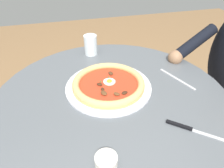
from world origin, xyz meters
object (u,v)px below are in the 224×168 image
fork_utensil (177,79)px  ramekin_capers (106,161)px  dining_table (112,123)px  water_glass (91,46)px  pizza_on_plate (109,84)px  steak_knife (189,128)px

fork_utensil → ramekin_capers: bearing=-140.4°
dining_table → water_glass: (-0.02, 0.35, 0.19)m
pizza_on_plate → water_glass: (-0.02, 0.30, 0.03)m
dining_table → water_glass: size_ratio=9.09×
dining_table → steak_knife: steak_knife is taller
pizza_on_plate → steak_knife: (0.19, -0.27, -0.01)m
water_glass → ramekin_capers: water_glass is taller
pizza_on_plate → steak_knife: pizza_on_plate is taller
dining_table → steak_knife: bearing=-48.7°
water_glass → ramekin_capers: bearing=-95.9°
dining_table → pizza_on_plate: pizza_on_plate is taller
water_glass → dining_table: bearing=-86.8°
water_glass → steak_knife: 0.61m
water_glass → fork_utensil: water_glass is taller
steak_knife → water_glass: bearing=110.4°
pizza_on_plate → water_glass: 0.30m
water_glass → fork_utensil: (0.31, -0.31, -0.04)m
dining_table → ramekin_capers: bearing=-107.1°
dining_table → steak_knife: (0.19, -0.22, 0.16)m
pizza_on_plate → dining_table: bearing=-92.7°
water_glass → ramekin_capers: size_ratio=1.62×
ramekin_capers → pizza_on_plate: bearing=75.1°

